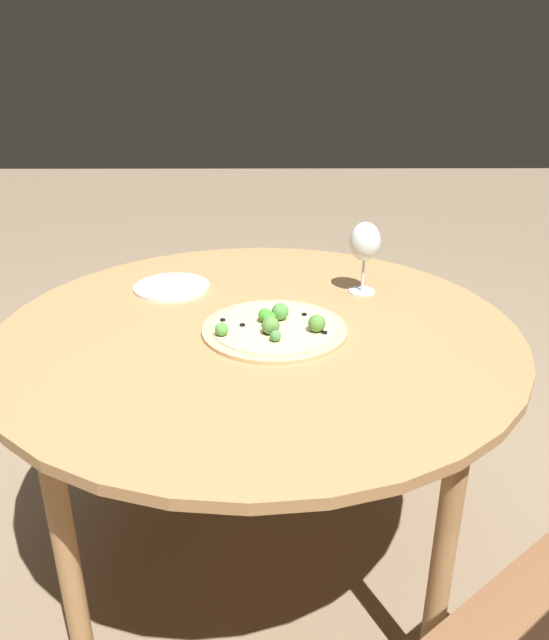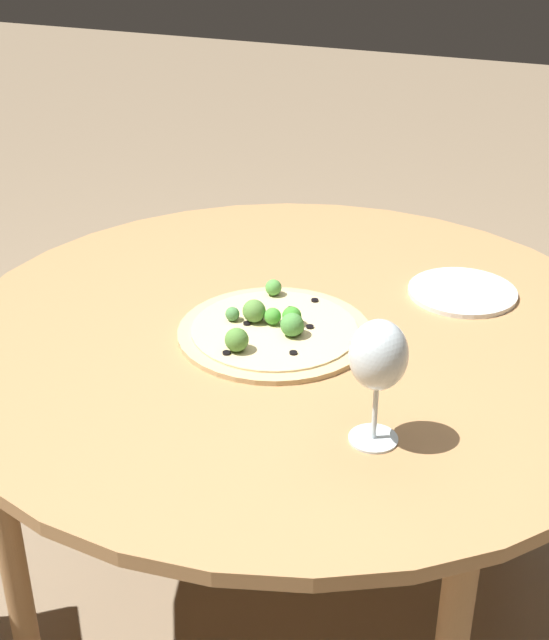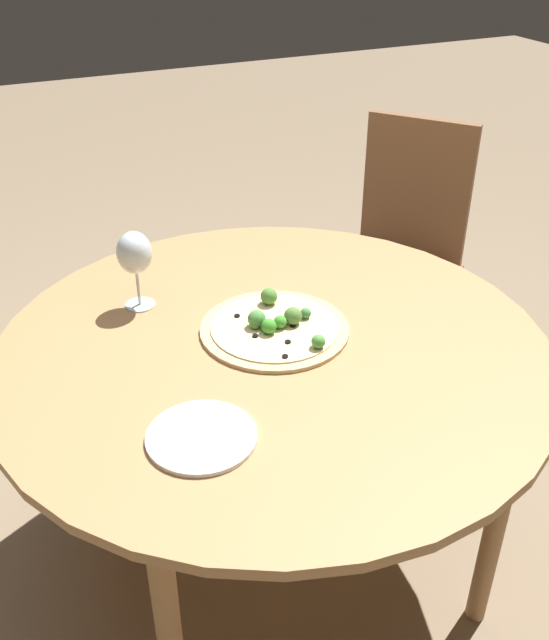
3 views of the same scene
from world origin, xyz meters
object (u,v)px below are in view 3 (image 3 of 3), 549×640
Objects in this scene: wine_glass at (134,254)px; plate_near at (202,437)px; chair at (401,254)px; pizza at (275,326)px.

plate_near is at bearing 87.05° from wine_glass.
chair is 1.11m from wine_glass.
chair is 0.96m from pizza.
pizza is at bearing 136.55° from wine_glass.
chair is at bearing -142.88° from pizza.
chair is at bearing -140.33° from plate_near.
pizza is 0.38m from wine_glass.
wine_glass reaches higher than pizza.
chair reaches higher than plate_near.
pizza is at bearing -134.56° from plate_near.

